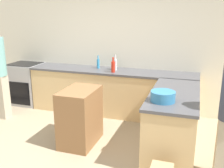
# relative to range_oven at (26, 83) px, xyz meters

# --- Properties ---
(ground_plane) EXTENTS (14.00, 14.00, 0.00)m
(ground_plane) POSITION_rel_range_oven_xyz_m (2.04, -1.96, -0.46)
(ground_plane) COLOR tan
(wall_back) EXTENTS (8.00, 0.06, 2.70)m
(wall_back) POSITION_rel_range_oven_xyz_m (2.04, 0.35, 0.89)
(wall_back) COLOR silver
(wall_back) RESTS_ON ground_plane
(counter_back) EXTENTS (3.38, 0.66, 0.91)m
(counter_back) POSITION_rel_range_oven_xyz_m (2.04, 0.00, -0.00)
(counter_back) COLOR #D6B27A
(counter_back) RESTS_ON ground_plane
(counter_peninsula) EXTENTS (0.69, 1.66, 0.91)m
(counter_peninsula) POSITION_rel_range_oven_xyz_m (3.39, -1.13, -0.00)
(counter_peninsula) COLOR #D6B27A
(counter_peninsula) RESTS_ON ground_plane
(range_oven) EXTENTS (0.69, 0.64, 0.92)m
(range_oven) POSITION_rel_range_oven_xyz_m (0.00, 0.00, 0.00)
(range_oven) COLOR #ADADB2
(range_oven) RESTS_ON ground_plane
(island_table) EXTENTS (0.49, 0.74, 0.89)m
(island_table) POSITION_rel_range_oven_xyz_m (1.98, -1.37, -0.01)
(island_table) COLOR brown
(island_table) RESTS_ON ground_plane
(mixing_bowl) EXTENTS (0.32, 0.32, 0.14)m
(mixing_bowl) POSITION_rel_range_oven_xyz_m (3.27, -1.57, 0.52)
(mixing_bowl) COLOR teal
(mixing_bowl) RESTS_ON counter_peninsula
(dish_soap_bottle) EXTENTS (0.06, 0.06, 0.26)m
(dish_soap_bottle) POSITION_rel_range_oven_xyz_m (1.73, 0.09, 0.56)
(dish_soap_bottle) COLOR #338CBF
(dish_soap_bottle) RESTS_ON counter_back
(hot_sauce_bottle) EXTENTS (0.07, 0.07, 0.29)m
(hot_sauce_bottle) POSITION_rel_range_oven_xyz_m (2.13, -0.16, 0.57)
(hot_sauce_bottle) COLOR red
(hot_sauce_bottle) RESTS_ON counter_back
(wine_bottle_dark) EXTENTS (0.07, 0.07, 0.20)m
(wine_bottle_dark) POSITION_rel_range_oven_xyz_m (2.07, 0.09, 0.53)
(wine_bottle_dark) COLOR black
(wine_bottle_dark) RESTS_ON counter_back
(vinegar_bottle_clear) EXTENTS (0.06, 0.06, 0.31)m
(vinegar_bottle_clear) POSITION_rel_range_oven_xyz_m (2.12, 0.02, 0.57)
(vinegar_bottle_clear) COLOR silver
(vinegar_bottle_clear) RESTS_ON counter_back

